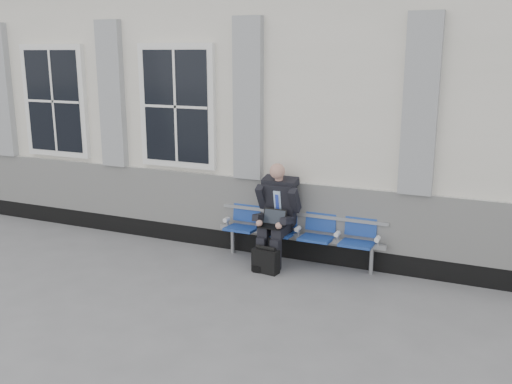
% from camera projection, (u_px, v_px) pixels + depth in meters
% --- Properties ---
extents(ground, '(70.00, 70.00, 0.00)m').
position_uv_depth(ground, '(110.00, 267.00, 8.41)').
color(ground, slate).
rests_on(ground, ground).
extents(station_building, '(14.40, 4.40, 4.49)m').
position_uv_depth(station_building, '(216.00, 98.00, 10.97)').
color(station_building, silver).
rests_on(station_building, ground).
extents(bench, '(2.60, 0.47, 0.91)m').
position_uv_depth(bench, '(299.00, 227.00, 8.47)').
color(bench, '#9EA0A3').
rests_on(bench, ground).
extents(businessman, '(0.63, 0.85, 1.52)m').
position_uv_depth(businessman, '(277.00, 211.00, 8.40)').
color(businessman, black).
rests_on(businessman, ground).
extents(briefcase, '(0.41, 0.21, 0.40)m').
position_uv_depth(briefcase, '(266.00, 260.00, 8.17)').
color(briefcase, black).
rests_on(briefcase, ground).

